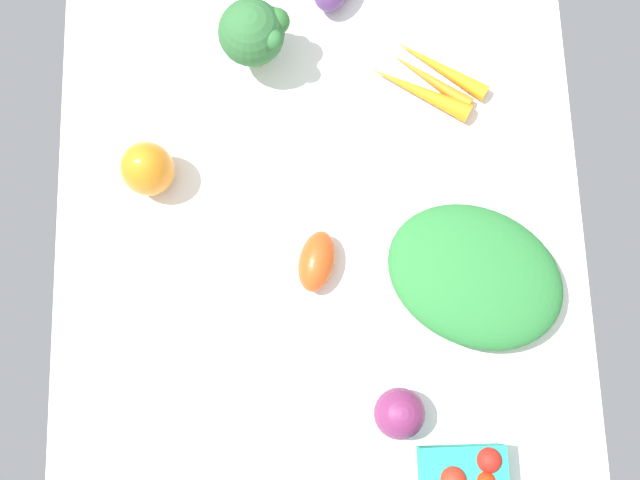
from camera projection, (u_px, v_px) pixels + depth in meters
tablecloth at (320, 244)px, 109.40cm from camera, size 104.00×76.00×2.00cm
red_onion_near_basket at (399, 414)px, 100.01cm from camera, size 6.85×6.85×6.85cm
carrot_bunch at (428, 80)px, 112.36cm from camera, size 14.38×18.50×2.84cm
bell_pepper_orange at (148, 169)px, 105.87cm from camera, size 9.57×9.57×9.39cm
broccoli_head at (254, 33)px, 106.99cm from camera, size 9.52×10.29×12.68cm
roma_tomato at (317, 261)px, 105.31cm from camera, size 9.68×6.95×4.99cm
leafy_greens_clump at (475, 276)px, 103.90cm from camera, size 28.45×30.91×6.91cm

